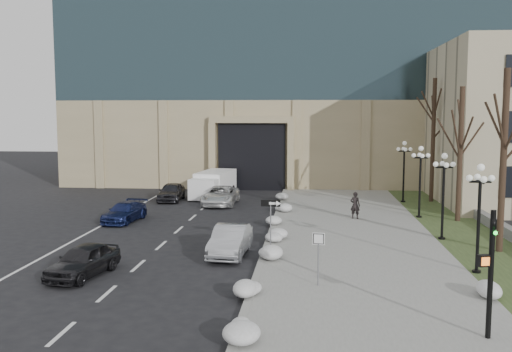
# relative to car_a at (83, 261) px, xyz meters

# --- Properties ---
(ground) EXTENTS (160.00, 160.00, 0.00)m
(ground) POSITION_rel_car_a_xyz_m (8.30, -4.17, -0.69)
(ground) COLOR black
(ground) RESTS_ON ground
(sidewalk) EXTENTS (9.00, 40.00, 0.12)m
(sidewalk) POSITION_rel_car_a_xyz_m (11.80, 9.83, -0.63)
(sidewalk) COLOR #969690
(sidewalk) RESTS_ON ground
(curb) EXTENTS (0.30, 40.00, 0.14)m
(curb) POSITION_rel_car_a_xyz_m (7.30, 9.83, -0.62)
(curb) COLOR #969690
(curb) RESTS_ON ground
(grass_strip) EXTENTS (4.00, 40.00, 0.10)m
(grass_strip) POSITION_rel_car_a_xyz_m (18.30, 9.83, -0.64)
(grass_strip) COLOR #324321
(grass_strip) RESTS_ON ground
(stone_wall) EXTENTS (0.50, 30.00, 0.70)m
(stone_wall) POSITION_rel_car_a_xyz_m (20.30, 11.83, -0.34)
(stone_wall) COLOR gray
(stone_wall) RESTS_ON ground
(office_tower) EXTENTS (40.00, 24.70, 36.00)m
(office_tower) POSITION_rel_car_a_xyz_m (6.29, 39.42, 17.81)
(office_tower) COLOR tan
(office_tower) RESTS_ON ground
(car_a) EXTENTS (2.36, 4.26, 1.37)m
(car_a) POSITION_rel_car_a_xyz_m (0.00, 0.00, 0.00)
(car_a) COLOR black
(car_a) RESTS_ON ground
(car_b) EXTENTS (1.75, 4.49, 1.46)m
(car_b) POSITION_rel_car_a_xyz_m (5.68, 4.12, 0.04)
(car_b) COLOR #ADB0B5
(car_b) RESTS_ON ground
(car_c) EXTENTS (2.20, 4.39, 1.22)m
(car_c) POSITION_rel_car_a_xyz_m (-2.21, 12.06, -0.07)
(car_c) COLOR #161F4F
(car_c) RESTS_ON ground
(car_d) EXTENTS (2.44, 5.09, 1.40)m
(car_d) POSITION_rel_car_a_xyz_m (2.80, 19.26, 0.01)
(car_d) COLOR white
(car_d) RESTS_ON ground
(car_e) EXTENTS (1.82, 4.24, 1.43)m
(car_e) POSITION_rel_car_a_xyz_m (-1.35, 20.83, 0.03)
(car_e) COLOR #2C2C31
(car_e) RESTS_ON ground
(pedestrian) EXTENTS (0.74, 0.61, 1.74)m
(pedestrian) POSITION_rel_car_a_xyz_m (12.39, 13.85, 0.30)
(pedestrian) COLOR black
(pedestrian) RESTS_ON sidewalk
(box_truck) EXTENTS (3.03, 6.66, 2.04)m
(box_truck) POSITION_rel_car_a_xyz_m (1.55, 23.53, 0.30)
(box_truck) COLOR white
(box_truck) RESTS_ON ground
(one_way_sign) EXTENTS (1.00, 0.28, 2.67)m
(one_way_sign) POSITION_rel_car_a_xyz_m (7.76, 4.58, 1.52)
(one_way_sign) COLOR slate
(one_way_sign) RESTS_ON ground
(keep_sign) EXTENTS (0.48, 0.10, 2.23)m
(keep_sign) POSITION_rel_car_a_xyz_m (9.84, -0.72, 0.95)
(keep_sign) COLOR slate
(keep_sign) RESTS_ON ground
(traffic_signal) EXTENTS (0.69, 0.91, 4.02)m
(traffic_signal) POSITION_rel_car_a_xyz_m (14.83, -5.54, 1.31)
(traffic_signal) COLOR black
(traffic_signal) RESTS_ON ground
(snow_clump_a) EXTENTS (1.10, 1.60, 0.36)m
(snow_clump_a) POSITION_rel_car_a_xyz_m (7.47, -6.17, -0.39)
(snow_clump_a) COLOR silver
(snow_clump_a) RESTS_ON sidewalk
(snow_clump_b) EXTENTS (1.10, 1.60, 0.36)m
(snow_clump_b) POSITION_rel_car_a_xyz_m (7.48, -2.22, -0.39)
(snow_clump_b) COLOR silver
(snow_clump_b) RESTS_ON sidewalk
(snow_clump_c) EXTENTS (1.10, 1.60, 0.36)m
(snow_clump_c) POSITION_rel_car_a_xyz_m (7.41, 3.03, -0.39)
(snow_clump_c) COLOR silver
(snow_clump_c) RESTS_ON sidewalk
(snow_clump_d) EXTENTS (1.10, 1.60, 0.36)m
(snow_clump_d) POSITION_rel_car_a_xyz_m (7.76, 7.08, -0.39)
(snow_clump_d) COLOR silver
(snow_clump_d) RESTS_ON sidewalk
(snow_clump_e) EXTENTS (1.10, 1.60, 0.36)m
(snow_clump_e) POSITION_rel_car_a_xyz_m (7.58, 11.64, -0.39)
(snow_clump_e) COLOR silver
(snow_clump_e) RESTS_ON sidewalk
(snow_clump_f) EXTENTS (1.10, 1.60, 0.36)m
(snow_clump_f) POSITION_rel_car_a_xyz_m (7.90, 15.99, -0.39)
(snow_clump_f) COLOR silver
(snow_clump_f) RESTS_ON sidewalk
(snow_clump_g) EXTENTS (1.10, 1.60, 0.36)m
(snow_clump_g) POSITION_rel_car_a_xyz_m (7.51, 21.33, -0.39)
(snow_clump_g) COLOR silver
(snow_clump_g) RESTS_ON sidewalk
(snow_clump_h) EXTENTS (1.10, 1.60, 0.36)m
(snow_clump_h) POSITION_rel_car_a_xyz_m (15.81, -1.25, -0.39)
(snow_clump_h) COLOR silver
(snow_clump_h) RESTS_ON sidewalk
(lamppost_a) EXTENTS (1.18, 1.18, 4.76)m
(lamppost_a) POSITION_rel_car_a_xyz_m (16.60, 1.83, 2.39)
(lamppost_a) COLOR black
(lamppost_a) RESTS_ON ground
(lamppost_b) EXTENTS (1.18, 1.18, 4.76)m
(lamppost_b) POSITION_rel_car_a_xyz_m (16.60, 8.33, 2.39)
(lamppost_b) COLOR black
(lamppost_b) RESTS_ON ground
(lamppost_c) EXTENTS (1.18, 1.18, 4.76)m
(lamppost_c) POSITION_rel_car_a_xyz_m (16.60, 14.83, 2.39)
(lamppost_c) COLOR black
(lamppost_c) RESTS_ON ground
(lamppost_d) EXTENTS (1.18, 1.18, 4.76)m
(lamppost_d) POSITION_rel_car_a_xyz_m (16.60, 21.33, 2.39)
(lamppost_d) COLOR black
(lamppost_d) RESTS_ON ground
(tree_near) EXTENTS (3.20, 3.20, 9.00)m
(tree_near) POSITION_rel_car_a_xyz_m (18.80, 5.83, 5.14)
(tree_near) COLOR black
(tree_near) RESTS_ON ground
(tree_mid) EXTENTS (3.20, 3.20, 8.50)m
(tree_mid) POSITION_rel_car_a_xyz_m (18.80, 13.83, 4.82)
(tree_mid) COLOR black
(tree_mid) RESTS_ON ground
(tree_far) EXTENTS (3.20, 3.20, 9.50)m
(tree_far) POSITION_rel_car_a_xyz_m (18.80, 21.83, 5.47)
(tree_far) COLOR black
(tree_far) RESTS_ON ground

